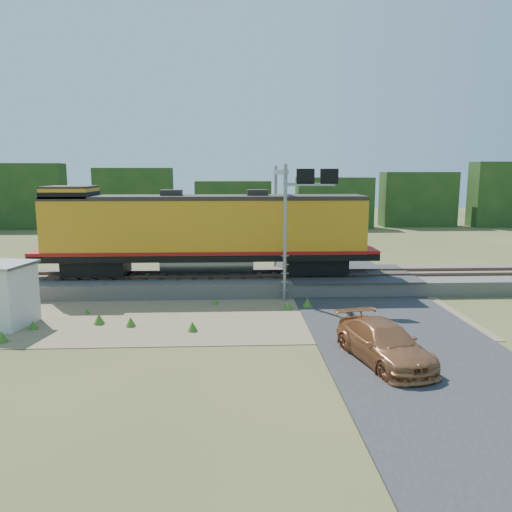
{
  "coord_description": "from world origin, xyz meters",
  "views": [
    {
      "loc": [
        0.33,
        -21.7,
        6.54
      ],
      "look_at": [
        1.49,
        3.0,
        2.4
      ],
      "focal_mm": 35.0,
      "sensor_mm": 36.0,
      "label": 1
    }
  ],
  "objects_px": {
    "shed": "(3,294)",
    "locomotive": "(202,230)",
    "car": "(384,343)",
    "signal_gantry": "(288,197)"
  },
  "relations": [
    {
      "from": "signal_gantry",
      "to": "car",
      "type": "bearing_deg",
      "value": -78.19
    },
    {
      "from": "signal_gantry",
      "to": "car",
      "type": "xyz_separation_m",
      "value": [
        2.24,
        -10.69,
        -4.54
      ]
    },
    {
      "from": "locomotive",
      "to": "shed",
      "type": "distance_m",
      "value": 10.58
    },
    {
      "from": "shed",
      "to": "locomotive",
      "type": "bearing_deg",
      "value": 50.15
    },
    {
      "from": "locomotive",
      "to": "shed",
      "type": "height_order",
      "value": "locomotive"
    },
    {
      "from": "locomotive",
      "to": "signal_gantry",
      "type": "bearing_deg",
      "value": -7.98
    },
    {
      "from": "locomotive",
      "to": "car",
      "type": "distance_m",
      "value": 13.58
    },
    {
      "from": "locomotive",
      "to": "signal_gantry",
      "type": "distance_m",
      "value": 5.12
    },
    {
      "from": "shed",
      "to": "car",
      "type": "bearing_deg",
      "value": -6.28
    },
    {
      "from": "signal_gantry",
      "to": "car",
      "type": "height_order",
      "value": "signal_gantry"
    }
  ]
}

